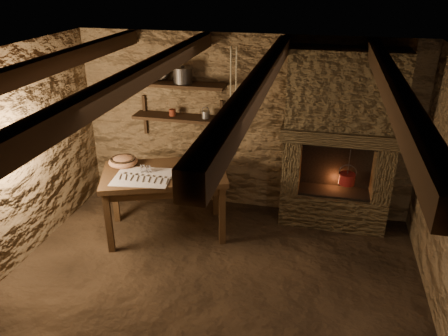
% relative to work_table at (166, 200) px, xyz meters
% --- Properties ---
extents(floor, '(4.50, 4.50, 0.00)m').
position_rel_work_table_xyz_m(floor, '(0.81, -1.07, -0.46)').
color(floor, black).
rests_on(floor, ground).
extents(back_wall, '(4.50, 0.04, 2.40)m').
position_rel_work_table_xyz_m(back_wall, '(0.81, 0.93, 0.74)').
color(back_wall, '#4C3823').
rests_on(back_wall, floor).
extents(ceiling, '(4.50, 4.00, 0.04)m').
position_rel_work_table_xyz_m(ceiling, '(0.81, -1.07, 1.94)').
color(ceiling, black).
rests_on(ceiling, back_wall).
extents(beam_far_left, '(0.14, 3.95, 0.16)m').
position_rel_work_table_xyz_m(beam_far_left, '(-0.69, -1.07, 1.85)').
color(beam_far_left, black).
rests_on(beam_far_left, ceiling).
extents(beam_mid_left, '(0.14, 3.95, 0.16)m').
position_rel_work_table_xyz_m(beam_mid_left, '(0.31, -1.07, 1.85)').
color(beam_mid_left, black).
rests_on(beam_mid_left, ceiling).
extents(beam_mid_right, '(0.14, 3.95, 0.16)m').
position_rel_work_table_xyz_m(beam_mid_right, '(1.31, -1.07, 1.85)').
color(beam_mid_right, black).
rests_on(beam_mid_right, ceiling).
extents(beam_far_right, '(0.14, 3.95, 0.16)m').
position_rel_work_table_xyz_m(beam_far_right, '(2.31, -1.07, 1.85)').
color(beam_far_right, black).
rests_on(beam_far_right, ceiling).
extents(shelf_lower, '(1.25, 0.30, 0.04)m').
position_rel_work_table_xyz_m(shelf_lower, '(-0.04, 0.77, 0.84)').
color(shelf_lower, black).
rests_on(shelf_lower, back_wall).
extents(shelf_upper, '(1.25, 0.30, 0.04)m').
position_rel_work_table_xyz_m(shelf_upper, '(-0.04, 0.77, 1.29)').
color(shelf_upper, black).
rests_on(shelf_upper, back_wall).
extents(hearth, '(1.43, 0.51, 2.30)m').
position_rel_work_table_xyz_m(hearth, '(2.06, 0.70, 0.77)').
color(hearth, '#3A2E1D').
rests_on(hearth, floor).
extents(work_table, '(1.70, 1.32, 0.86)m').
position_rel_work_table_xyz_m(work_table, '(0.00, 0.00, 0.00)').
color(work_table, '#322011').
rests_on(work_table, floor).
extents(linen_cloth, '(0.73, 0.62, 0.01)m').
position_rel_work_table_xyz_m(linen_cloth, '(-0.19, -0.20, 0.40)').
color(linen_cloth, beige).
rests_on(linen_cloth, work_table).
extents(pewter_cutlery_row, '(0.59, 0.28, 0.01)m').
position_rel_work_table_xyz_m(pewter_cutlery_row, '(-0.19, -0.23, 0.41)').
color(pewter_cutlery_row, gray).
rests_on(pewter_cutlery_row, linen_cloth).
extents(drinking_glasses, '(0.22, 0.06, 0.09)m').
position_rel_work_table_xyz_m(drinking_glasses, '(-0.17, -0.07, 0.45)').
color(drinking_glasses, silver).
rests_on(drinking_glasses, linen_cloth).
extents(stoneware_jug, '(0.17, 0.17, 0.46)m').
position_rel_work_table_xyz_m(stoneware_jug, '(0.49, 0.21, 0.59)').
color(stoneware_jug, '#9E5F1E').
rests_on(stoneware_jug, work_table).
extents(wooden_bowl, '(0.44, 0.44, 0.13)m').
position_rel_work_table_xyz_m(wooden_bowl, '(-0.57, 0.08, 0.44)').
color(wooden_bowl, brown).
rests_on(wooden_bowl, work_table).
extents(iron_stockpot, '(0.27, 0.27, 0.18)m').
position_rel_work_table_xyz_m(iron_stockpot, '(0.03, 0.77, 1.40)').
color(iron_stockpot, '#2C2927').
rests_on(iron_stockpot, shelf_upper).
extents(tin_pan, '(0.29, 0.20, 0.27)m').
position_rel_work_table_xyz_m(tin_pan, '(-0.31, 0.87, 1.44)').
color(tin_pan, gray).
rests_on(tin_pan, shelf_upper).
extents(small_kettle, '(0.17, 0.15, 0.15)m').
position_rel_work_table_xyz_m(small_kettle, '(0.33, 0.77, 0.91)').
color(small_kettle, gray).
rests_on(small_kettle, shelf_lower).
extents(rusty_tin, '(0.10, 0.10, 0.09)m').
position_rel_work_table_xyz_m(rusty_tin, '(-0.13, 0.77, 0.90)').
color(rusty_tin, '#591F11').
rests_on(rusty_tin, shelf_lower).
extents(red_pot, '(0.27, 0.27, 0.54)m').
position_rel_work_table_xyz_m(red_pot, '(2.21, 0.65, 0.24)').
color(red_pot, maroon).
rests_on(red_pot, hearth).
extents(hanging_ropes, '(0.08, 0.08, 1.20)m').
position_rel_work_table_xyz_m(hanging_ropes, '(0.86, -0.02, 1.34)').
color(hanging_ropes, tan).
rests_on(hanging_ropes, ceiling).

